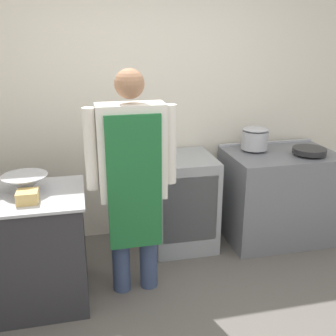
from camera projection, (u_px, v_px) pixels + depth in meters
The scene contains 9 objects.
wall_back at pixel (147, 101), 3.74m from camera, with size 8.00×0.05×2.70m.
prep_counter at pixel (12, 251), 2.90m from camera, with size 1.11×0.68×0.88m.
stove at pixel (278, 195), 3.89m from camera, with size 1.03×0.72×0.90m.
fridge_unit at pixel (182, 201), 3.75m from camera, with size 0.58×0.63×0.89m.
person_cook at pixel (132, 172), 2.88m from camera, with size 0.67×0.24×1.74m.
mixing_bowl at pixel (25, 183), 2.83m from camera, with size 0.33×0.33×0.13m.
plastic_tub at pixel (28, 197), 2.65m from camera, with size 0.14×0.14×0.08m.
stock_pot at pixel (255, 138), 3.77m from camera, with size 0.25×0.25×0.22m.
saute_pan at pixel (309, 151), 3.66m from camera, with size 0.31×0.31×0.05m.
Camera 1 is at (-0.63, -1.86, 1.96)m, focal length 42.00 mm.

